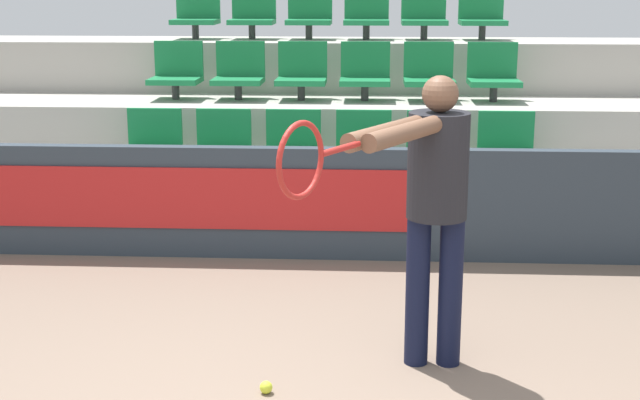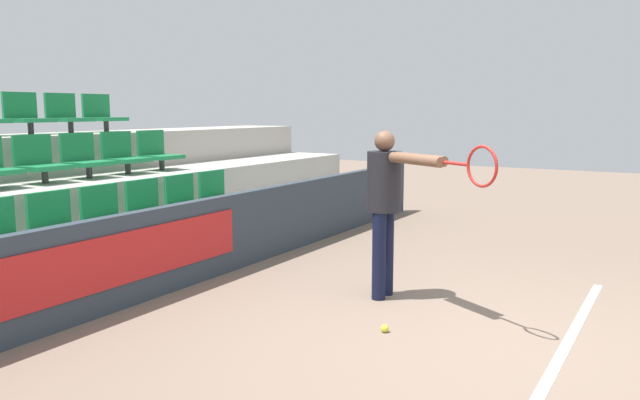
% 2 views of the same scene
% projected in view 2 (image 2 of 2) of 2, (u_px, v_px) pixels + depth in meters
% --- Properties ---
extents(ground_plane, '(30.00, 30.00, 0.00)m').
position_uv_depth(ground_plane, '(483.00, 343.00, 4.78)').
color(ground_plane, '#7A6656').
extents(court_baseline, '(4.34, 0.08, 0.01)m').
position_uv_depth(court_baseline, '(560.00, 357.00, 4.50)').
color(court_baseline, white).
rests_on(court_baseline, ground).
extents(barrier_wall, '(11.05, 0.14, 0.85)m').
position_uv_depth(barrier_wall, '(180.00, 246.00, 6.24)').
color(barrier_wall, '#2D3842').
rests_on(barrier_wall, ground).
extents(bleacher_tier_front, '(10.65, 1.04, 0.49)m').
position_uv_depth(bleacher_tier_front, '(140.00, 256.00, 6.60)').
color(bleacher_tier_front, '#ADA89E').
rests_on(bleacher_tier_front, ground).
extents(bleacher_tier_middle, '(10.65, 1.04, 0.98)m').
position_uv_depth(bleacher_tier_middle, '(74.00, 224.00, 7.09)').
color(bleacher_tier_middle, '#ADA89E').
rests_on(bleacher_tier_middle, ground).
extents(bleacher_tier_back, '(10.65, 1.04, 1.47)m').
position_uv_depth(bleacher_tier_back, '(16.00, 196.00, 7.58)').
color(bleacher_tier_back, '#ADA89E').
rests_on(bleacher_tier_back, ground).
extents(stadium_chair_1, '(0.46, 0.43, 0.53)m').
position_uv_depth(stadium_chair_1, '(58.00, 222.00, 5.84)').
color(stadium_chair_1, '#333333').
rests_on(stadium_chair_1, bleacher_tier_front).
extents(stadium_chair_2, '(0.46, 0.43, 0.53)m').
position_uv_depth(stadium_chair_2, '(108.00, 214.00, 6.34)').
color(stadium_chair_2, '#333333').
rests_on(stadium_chair_2, bleacher_tier_front).
extents(stadium_chair_3, '(0.46, 0.43, 0.53)m').
position_uv_depth(stadium_chair_3, '(150.00, 206.00, 6.84)').
color(stadium_chair_3, '#333333').
rests_on(stadium_chair_3, bleacher_tier_front).
extents(stadium_chair_4, '(0.46, 0.43, 0.53)m').
position_uv_depth(stadium_chair_4, '(187.00, 199.00, 7.34)').
color(stadium_chair_4, '#333333').
rests_on(stadium_chair_4, bleacher_tier_front).
extents(stadium_chair_5, '(0.46, 0.43, 0.53)m').
position_uv_depth(stadium_chair_5, '(219.00, 194.00, 7.84)').
color(stadium_chair_5, '#333333').
rests_on(stadium_chair_5, bleacher_tier_front).
extents(stadium_chair_8, '(0.46, 0.43, 0.53)m').
position_uv_depth(stadium_chair_8, '(40.00, 161.00, 6.79)').
color(stadium_chair_8, '#333333').
rests_on(stadium_chair_8, bleacher_tier_middle).
extents(stadium_chair_9, '(0.46, 0.43, 0.53)m').
position_uv_depth(stadium_chair_9, '(85.00, 158.00, 7.29)').
color(stadium_chair_9, '#333333').
rests_on(stadium_chair_9, bleacher_tier_middle).
extents(stadium_chair_10, '(0.46, 0.43, 0.53)m').
position_uv_depth(stadium_chair_10, '(123.00, 155.00, 7.79)').
color(stadium_chair_10, '#333333').
rests_on(stadium_chair_10, bleacher_tier_middle).
extents(stadium_chair_11, '(0.46, 0.43, 0.53)m').
position_uv_depth(stadium_chair_11, '(158.00, 152.00, 8.29)').
color(stadium_chair_11, '#333333').
rests_on(stadium_chair_11, bleacher_tier_middle).
extents(stadium_chair_15, '(0.46, 0.43, 0.53)m').
position_uv_depth(stadium_chair_15, '(26.00, 115.00, 7.75)').
color(stadium_chair_15, '#333333').
rests_on(stadium_chair_15, bleacher_tier_back).
extents(stadium_chair_16, '(0.46, 0.43, 0.53)m').
position_uv_depth(stadium_chair_16, '(67.00, 115.00, 8.25)').
color(stadium_chair_16, '#333333').
rests_on(stadium_chair_16, bleacher_tier_back).
extents(stadium_chair_17, '(0.46, 0.43, 0.53)m').
position_uv_depth(stadium_chair_17, '(102.00, 115.00, 8.74)').
color(stadium_chair_17, '#333333').
rests_on(stadium_chair_17, bleacher_tier_back).
extents(tennis_player, '(0.89, 1.40, 1.58)m').
position_uv_depth(tennis_player, '(389.00, 196.00, 5.76)').
color(tennis_player, black).
rests_on(tennis_player, ground).
extents(tennis_ball, '(0.07, 0.07, 0.07)m').
position_uv_depth(tennis_ball, '(385.00, 328.00, 5.01)').
color(tennis_ball, '#CCDB33').
rests_on(tennis_ball, ground).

